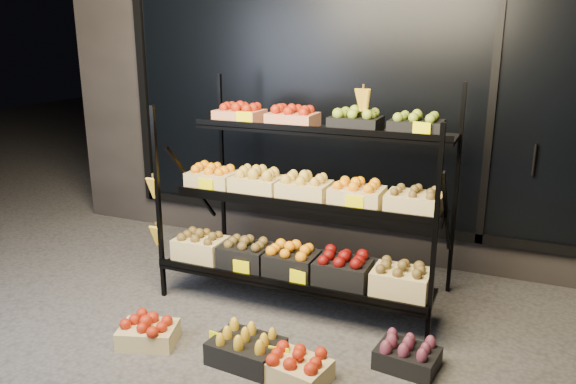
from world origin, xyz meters
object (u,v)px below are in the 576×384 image
at_px(floor_crate_midleft, 246,347).
at_px(floor_crate_midright, 296,366).
at_px(display_rack, 303,201).
at_px(floor_crate_left, 148,331).

height_order(floor_crate_midleft, floor_crate_midright, floor_crate_midleft).
relative_size(display_rack, floor_crate_midleft, 4.76).
height_order(display_rack, floor_crate_left, display_rack).
relative_size(floor_crate_left, floor_crate_midleft, 0.94).
bearing_deg(floor_crate_midleft, floor_crate_left, -169.67).
bearing_deg(floor_crate_left, display_rack, 39.26).
bearing_deg(display_rack, floor_crate_midright, -70.08).
xyz_separation_m(floor_crate_midleft, floor_crate_midright, (0.36, -0.05, -0.01)).
bearing_deg(floor_crate_midright, display_rack, 120.77).
distance_m(floor_crate_left, floor_crate_midleft, 0.70).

